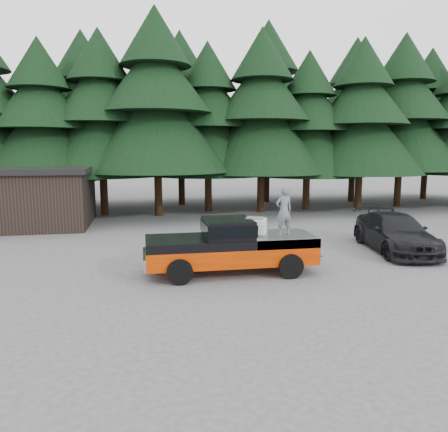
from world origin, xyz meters
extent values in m
plane|color=#48474A|center=(0.00, 0.00, 0.00)|extent=(120.00, 120.00, 0.00)
cube|color=black|center=(0.85, 0.50, 1.62)|extent=(1.66, 1.90, 0.59)
cube|color=silver|center=(1.81, 0.52, 1.60)|extent=(0.97, 0.90, 0.54)
imported|color=#56595E|center=(2.78, 0.27, 2.18)|extent=(0.69, 0.52, 1.70)
imported|color=black|center=(8.47, 2.54, 0.79)|extent=(3.00, 5.70, 1.58)
cube|color=black|center=(-9.00, 12.00, 1.50)|extent=(8.00, 6.00, 3.00)
cube|color=black|center=(-9.00, 12.00, 3.15)|extent=(8.40, 6.40, 0.30)
camera|label=1|loc=(-1.99, -13.98, 4.28)|focal=35.00mm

